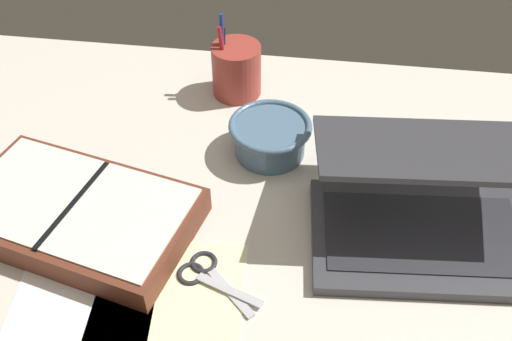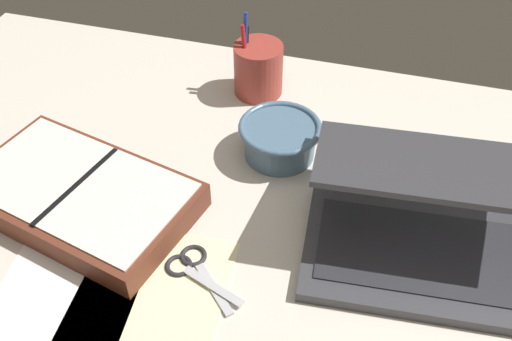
# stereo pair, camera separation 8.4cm
# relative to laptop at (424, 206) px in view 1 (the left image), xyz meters

# --- Properties ---
(desk_top) EXTENTS (1.40, 1.00, 0.02)m
(desk_top) POSITION_rel_laptop_xyz_m (-0.27, -0.06, -0.06)
(desk_top) COLOR beige
(desk_top) RESTS_ON ground
(laptop) EXTENTS (0.34, 0.30, 0.15)m
(laptop) POSITION_rel_laptop_xyz_m (0.00, 0.00, 0.00)
(laptop) COLOR #38383D
(laptop) RESTS_ON desk_top
(bowl) EXTENTS (0.14, 0.14, 0.06)m
(bowl) POSITION_rel_laptop_xyz_m (-0.24, 0.14, -0.01)
(bowl) COLOR slate
(bowl) RESTS_ON desk_top
(pen_cup) EXTENTS (0.09, 0.09, 0.16)m
(pen_cup) POSITION_rel_laptop_xyz_m (-0.32, 0.30, 0.00)
(pen_cup) COLOR #9E382D
(pen_cup) RESTS_ON desk_top
(planner) EXTENTS (0.38, 0.28, 0.05)m
(planner) POSITION_rel_laptop_xyz_m (-0.50, -0.06, -0.02)
(planner) COLOR brown
(planner) RESTS_ON desk_top
(scissors) EXTENTS (0.13, 0.10, 0.01)m
(scissors) POSITION_rel_laptop_xyz_m (-0.30, -0.13, -0.04)
(scissors) COLOR #B7B7BC
(scissors) RESTS_ON desk_top
(paper_sheet_front) EXTENTS (0.22, 0.29, 0.00)m
(paper_sheet_front) POSITION_rel_laptop_xyz_m (-0.34, -0.21, -0.05)
(paper_sheet_front) COLOR #F4EFB2
(paper_sheet_front) RESTS_ON desk_top
(paper_sheet_beside_planner) EXTENTS (0.21, 0.24, 0.00)m
(paper_sheet_beside_planner) POSITION_rel_laptop_xyz_m (-0.45, -0.21, -0.05)
(paper_sheet_beside_planner) COLOR white
(paper_sheet_beside_planner) RESTS_ON desk_top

